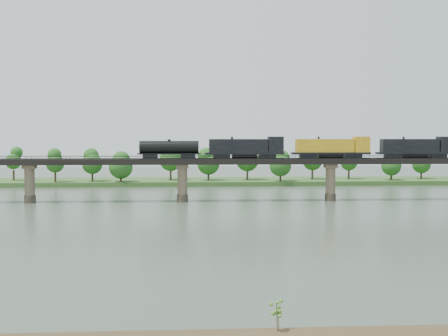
{
  "coord_description": "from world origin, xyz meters",
  "views": [
    {
      "loc": [
        2.41,
        -119.28,
        17.83
      ],
      "look_at": [
        11.12,
        30.0,
        9.0
      ],
      "focal_mm": 45.0,
      "sensor_mm": 36.0,
      "label": 1
    }
  ],
  "objects": [
    {
      "name": "bridge_superstructure",
      "position": [
        0.0,
        30.0,
        11.79
      ],
      "size": [
        220.0,
        4.9,
        0.75
      ],
      "color": "black",
      "rests_on": "bridge"
    },
    {
      "name": "freight_train",
      "position": [
        32.36,
        30.0,
        14.32
      ],
      "size": [
        85.69,
        3.34,
        5.9
      ],
      "color": "black",
      "rests_on": "bridge"
    },
    {
      "name": "far_treeline",
      "position": [
        -8.21,
        80.52,
        8.83
      ],
      "size": [
        289.06,
        17.54,
        13.6
      ],
      "color": "#382619",
      "rests_on": "far_bank"
    },
    {
      "name": "bridge",
      "position": [
        0.0,
        30.0,
        5.46
      ],
      "size": [
        236.0,
        30.0,
        11.5
      ],
      "color": "#473A2D",
      "rests_on": "ground"
    },
    {
      "name": "ground",
      "position": [
        0.0,
        0.0,
        0.0
      ],
      "size": [
        400.0,
        400.0,
        0.0
      ],
      "primitive_type": "plane",
      "color": "#374536",
      "rests_on": "ground"
    },
    {
      "name": "far_bank",
      "position": [
        0.0,
        85.0,
        0.8
      ],
      "size": [
        300.0,
        24.0,
        1.6
      ],
      "primitive_type": "cube",
      "color": "#2F5421",
      "rests_on": "ground"
    },
    {
      "name": "sapling",
      "position": [
        9.87,
        -72.0,
        2.8
      ],
      "size": [
        1.08,
        1.08,
        2.54
      ],
      "rotation": [
        0.0,
        0.0,
        -0.2
      ],
      "color": "brown",
      "rests_on": "near_bank"
    }
  ]
}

